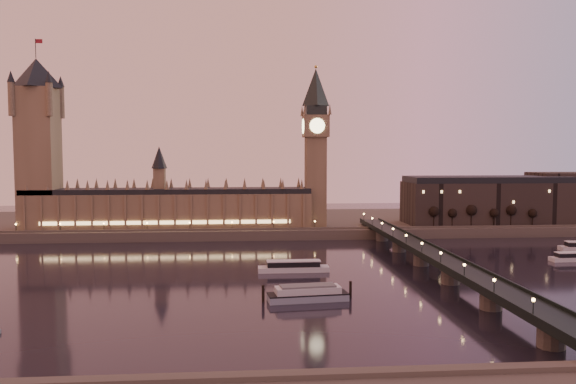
% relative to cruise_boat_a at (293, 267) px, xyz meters
% --- Properties ---
extents(ground, '(700.00, 700.00, 0.00)m').
position_rel_cruise_boat_a_xyz_m(ground, '(-29.70, -9.79, -2.26)').
color(ground, black).
rests_on(ground, ground).
extents(far_embankment, '(560.00, 130.00, 6.00)m').
position_rel_cruise_boat_a_xyz_m(far_embankment, '(0.30, 155.21, 0.74)').
color(far_embankment, '#423D35').
rests_on(far_embankment, ground).
extents(palace_of_westminster, '(180.00, 26.62, 52.00)m').
position_rel_cruise_boat_a_xyz_m(palace_of_westminster, '(-69.83, 111.20, 19.44)').
color(palace_of_westminster, brown).
rests_on(palace_of_westminster, ground).
extents(victoria_tower, '(31.68, 31.68, 118.00)m').
position_rel_cruise_boat_a_xyz_m(victoria_tower, '(-149.70, 111.21, 63.52)').
color(victoria_tower, brown).
rests_on(victoria_tower, ground).
extents(big_ben, '(17.68, 17.68, 104.00)m').
position_rel_cruise_boat_a_xyz_m(big_ben, '(24.29, 111.19, 61.69)').
color(big_ben, brown).
rests_on(big_ben, ground).
extents(westminster_bridge, '(13.20, 260.00, 15.30)m').
position_rel_cruise_boat_a_xyz_m(westminster_bridge, '(61.91, -9.79, 3.25)').
color(westminster_bridge, black).
rests_on(westminster_bridge, ground).
extents(city_block, '(155.00, 45.00, 34.00)m').
position_rel_cruise_boat_a_xyz_m(city_block, '(165.24, 121.14, 19.98)').
color(city_block, black).
rests_on(city_block, ground).
extents(bare_tree_0, '(6.02, 6.02, 12.25)m').
position_rel_cruise_boat_a_xyz_m(bare_tree_0, '(99.23, 99.21, 12.88)').
color(bare_tree_0, black).
rests_on(bare_tree_0, ground).
extents(bare_tree_1, '(6.02, 6.02, 12.25)m').
position_rel_cruise_boat_a_xyz_m(bare_tree_1, '(112.23, 99.21, 12.88)').
color(bare_tree_1, black).
rests_on(bare_tree_1, ground).
extents(bare_tree_2, '(6.02, 6.02, 12.25)m').
position_rel_cruise_boat_a_xyz_m(bare_tree_2, '(125.23, 99.21, 12.88)').
color(bare_tree_2, black).
rests_on(bare_tree_2, ground).
extents(bare_tree_3, '(6.02, 6.02, 12.25)m').
position_rel_cruise_boat_a_xyz_m(bare_tree_3, '(138.23, 99.21, 12.88)').
color(bare_tree_3, black).
rests_on(bare_tree_3, ground).
extents(bare_tree_4, '(6.02, 6.02, 12.25)m').
position_rel_cruise_boat_a_xyz_m(bare_tree_4, '(151.24, 99.21, 12.88)').
color(bare_tree_4, black).
rests_on(bare_tree_4, ground).
extents(bare_tree_5, '(6.02, 6.02, 12.25)m').
position_rel_cruise_boat_a_xyz_m(bare_tree_5, '(164.24, 99.21, 12.88)').
color(bare_tree_5, black).
rests_on(bare_tree_5, ground).
extents(cruise_boat_a, '(32.19, 7.22, 5.14)m').
position_rel_cruise_boat_a_xyz_m(cruise_boat_a, '(0.00, 0.00, 0.00)').
color(cruise_boat_a, silver).
rests_on(cruise_boat_a, ground).
extents(cruise_boat_c, '(22.65, 6.81, 4.49)m').
position_rel_cruise_boat_a_xyz_m(cruise_boat_c, '(141.06, 13.84, -0.29)').
color(cruise_boat_c, silver).
rests_on(cruise_boat_c, ground).
extents(moored_barge, '(33.63, 11.29, 6.20)m').
position_rel_cruise_boat_a_xyz_m(moored_barge, '(0.72, -50.32, 0.35)').
color(moored_barge, '#8090A3').
rests_on(moored_barge, ground).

